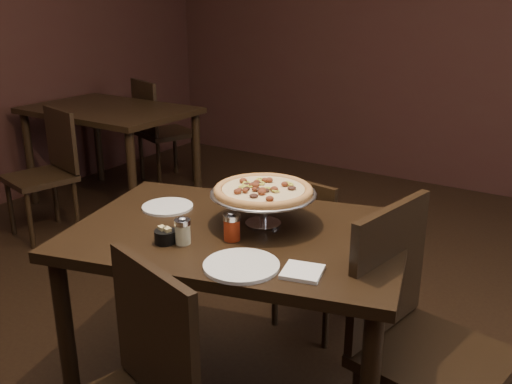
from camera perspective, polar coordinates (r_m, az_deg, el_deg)
The scene contains 15 objects.
room at distance 2.01m, azimuth -2.85°, elevation 11.70°, with size 6.04×7.04×2.84m.
dining_table at distance 2.26m, azimuth -1.76°, elevation -6.24°, with size 1.45×1.15×0.80m.
background_table at distance 4.74m, azimuth -14.41°, elevation 6.90°, with size 1.29×0.86×0.81m.
pizza_stand at distance 2.22m, azimuth 0.73°, elevation 0.12°, with size 0.42×0.42×0.17m.
parmesan_shaker at distance 2.10m, azimuth -7.35°, elevation -3.88°, with size 0.06×0.06×0.11m.
pepper_flake_shaker at distance 2.11m, azimuth -2.43°, elevation -3.46°, with size 0.06×0.06×0.11m.
packet_caddy at distance 2.12m, azimuth -9.07°, elevation -4.37°, with size 0.08×0.08×0.06m.
napkin_stack at distance 1.89m, azimuth 4.67°, elevation -7.96°, with size 0.13×0.13×0.01m, color white.
plate_left at distance 2.47m, azimuth -8.84°, elevation -1.47°, with size 0.22×0.22×0.01m, color white.
plate_near at distance 1.92m, azimuth -1.47°, elevation -7.37°, with size 0.26×0.26×0.01m, color white.
serving_spatula at distance 2.12m, azimuth -0.64°, elevation -0.89°, with size 0.13×0.13×0.02m.
chair_far at distance 2.88m, azimuth 5.62°, elevation -5.58°, with size 0.44×0.44×0.84m.
chair_side at distance 2.14m, azimuth 15.74°, elevation -13.48°, with size 0.53×0.53×0.98m.
bg_chair_far at distance 5.28m, azimuth -9.73°, elevation 6.38°, with size 0.57×0.57×0.95m.
bg_chair_near at distance 4.32m, azimuth -20.07°, elevation 2.28°, with size 0.51×0.51×0.90m.
Camera 1 is at (1.23, -1.59, 1.67)m, focal length 40.00 mm.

